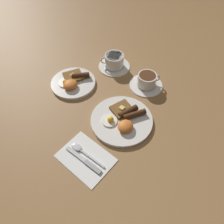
{
  "coord_description": "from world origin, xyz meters",
  "views": [
    {
      "loc": [
        -0.43,
        -0.35,
        0.77
      ],
      "look_at": [
        -0.01,
        0.05,
        0.03
      ],
      "focal_mm": 35.0,
      "sensor_mm": 36.0,
      "label": 1
    }
  ],
  "objects_px": {
    "breakfast_plate_far": "(73,82)",
    "teacup_far": "(114,62)",
    "knife": "(85,161)",
    "spoon": "(80,149)",
    "breakfast_plate_near": "(122,119)",
    "teacup_near": "(147,81)"
  },
  "relations": [
    {
      "from": "knife",
      "to": "spoon",
      "type": "bearing_deg",
      "value": -25.81
    },
    {
      "from": "teacup_near",
      "to": "teacup_far",
      "type": "relative_size",
      "value": 0.97
    },
    {
      "from": "knife",
      "to": "teacup_far",
      "type": "bearing_deg",
      "value": -63.76
    },
    {
      "from": "breakfast_plate_near",
      "to": "knife",
      "type": "distance_m",
      "value": 0.24
    },
    {
      "from": "breakfast_plate_near",
      "to": "teacup_near",
      "type": "xyz_separation_m",
      "value": [
        0.24,
        0.06,
        0.02
      ]
    },
    {
      "from": "spoon",
      "to": "knife",
      "type": "bearing_deg",
      "value": 153.56
    },
    {
      "from": "breakfast_plate_far",
      "to": "breakfast_plate_near",
      "type": "bearing_deg",
      "value": -90.52
    },
    {
      "from": "knife",
      "to": "breakfast_plate_far",
      "type": "bearing_deg",
      "value": -40.01
    },
    {
      "from": "breakfast_plate_near",
      "to": "teacup_far",
      "type": "distance_m",
      "value": 0.36
    },
    {
      "from": "breakfast_plate_near",
      "to": "breakfast_plate_far",
      "type": "distance_m",
      "value": 0.33
    },
    {
      "from": "breakfast_plate_far",
      "to": "teacup_far",
      "type": "height_order",
      "value": "teacup_far"
    },
    {
      "from": "knife",
      "to": "spoon",
      "type": "xyz_separation_m",
      "value": [
        0.02,
        0.05,
        0.0
      ]
    },
    {
      "from": "knife",
      "to": "spoon",
      "type": "relative_size",
      "value": 1.05
    },
    {
      "from": "breakfast_plate_near",
      "to": "teacup_near",
      "type": "bearing_deg",
      "value": 13.65
    },
    {
      "from": "teacup_far",
      "to": "spoon",
      "type": "xyz_separation_m",
      "value": [
        -0.46,
        -0.25,
        -0.02
      ]
    },
    {
      "from": "breakfast_plate_far",
      "to": "teacup_near",
      "type": "distance_m",
      "value": 0.36
    },
    {
      "from": "breakfast_plate_far",
      "to": "knife",
      "type": "bearing_deg",
      "value": -124.39
    },
    {
      "from": "breakfast_plate_far",
      "to": "teacup_far",
      "type": "relative_size",
      "value": 1.31
    },
    {
      "from": "breakfast_plate_near",
      "to": "breakfast_plate_far",
      "type": "xyz_separation_m",
      "value": [
        0.0,
        0.33,
        0.0
      ]
    },
    {
      "from": "breakfast_plate_far",
      "to": "spoon",
      "type": "relative_size",
      "value": 1.34
    },
    {
      "from": "breakfast_plate_near",
      "to": "knife",
      "type": "relative_size",
      "value": 1.55
    },
    {
      "from": "teacup_near",
      "to": "spoon",
      "type": "relative_size",
      "value": 1.0
    }
  ]
}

